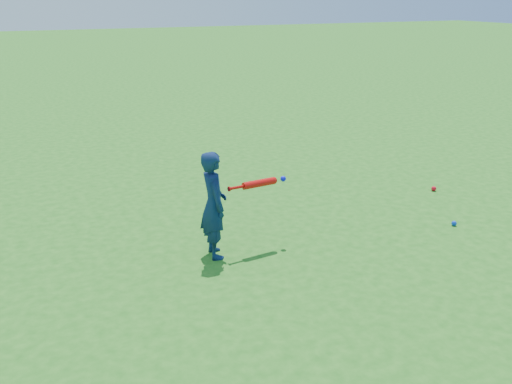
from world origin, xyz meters
The scene contains 5 objects.
ground centered at (0.00, 0.00, 0.00)m, with size 80.00×80.00×0.00m, color #1E6718.
child centered at (-0.66, -0.59, 0.56)m, with size 0.41×0.27×1.12m, color #0F2047.
ground_ball_red centered at (2.81, 0.09, 0.03)m, with size 0.07×0.07×0.07m, color red.
ground_ball_blue centered at (2.18, -1.00, 0.03)m, with size 0.06×0.06×0.06m, color #0B34C7.
bat_swing centered at (-0.12, -0.57, 0.72)m, with size 0.69×0.13×0.08m.
Camera 1 is at (-2.48, -5.70, 2.59)m, focal length 40.00 mm.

